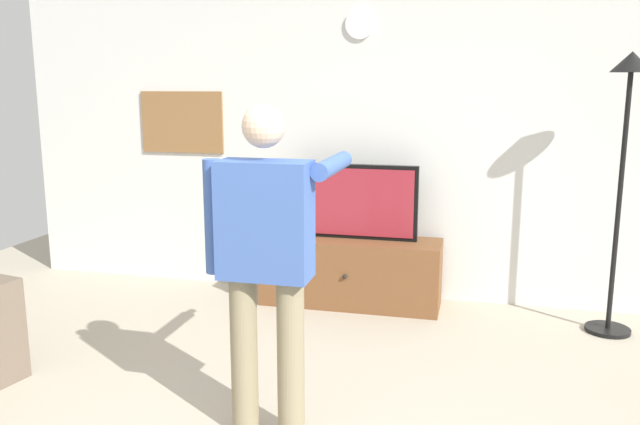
{
  "coord_description": "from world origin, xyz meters",
  "views": [
    {
      "loc": [
        0.88,
        -2.5,
        1.81
      ],
      "look_at": [
        -0.04,
        1.2,
        1.05
      ],
      "focal_mm": 36.68,
      "sensor_mm": 36.0,
      "label": 1
    }
  ],
  "objects": [
    {
      "name": "back_wall",
      "position": [
        0.0,
        2.95,
        1.35
      ],
      "size": [
        6.4,
        0.1,
        2.7
      ],
      "primitive_type": "cube",
      "color": "silver",
      "rests_on": "ground_plane"
    },
    {
      "name": "tv_stand",
      "position": [
        -0.12,
        2.6,
        0.28
      ],
      "size": [
        1.46,
        0.49,
        0.55
      ],
      "color": "brown",
      "rests_on": "ground_plane"
    },
    {
      "name": "television",
      "position": [
        -0.12,
        2.65,
        0.86
      ],
      "size": [
        1.06,
        0.07,
        0.61
      ],
      "color": "black",
      "rests_on": "tv_stand"
    },
    {
      "name": "wall_clock",
      "position": [
        -0.12,
        2.89,
        2.27
      ],
      "size": [
        0.24,
        0.03,
        0.24
      ],
      "primitive_type": "cylinder",
      "rotation": [
        1.57,
        0.0,
        0.0
      ],
      "color": "white"
    },
    {
      "name": "framed_picture",
      "position": [
        -1.72,
        2.9,
        1.46
      ],
      "size": [
        0.77,
        0.04,
        0.54
      ],
      "primitive_type": "cube",
      "color": "olive"
    },
    {
      "name": "floor_lamp",
      "position": [
        1.85,
        2.45,
        1.44
      ],
      "size": [
        0.32,
        0.32,
        2.02
      ],
      "color": "black",
      "rests_on": "ground_plane"
    },
    {
      "name": "person_standing_nearer_lamp",
      "position": [
        -0.14,
        0.49,
        0.98
      ],
      "size": [
        0.64,
        0.78,
        1.71
      ],
      "color": "gray",
      "rests_on": "ground_plane"
    }
  ]
}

